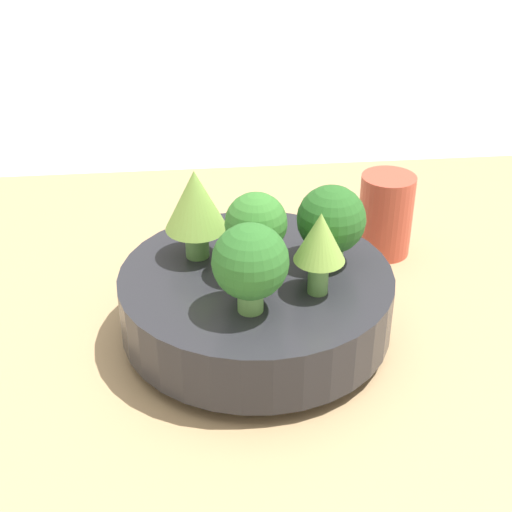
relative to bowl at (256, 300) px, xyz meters
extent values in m
plane|color=silver|center=(0.04, -0.02, -0.08)|extent=(6.00, 6.00, 0.00)
cube|color=tan|center=(0.04, -0.02, -0.06)|extent=(1.01, 0.84, 0.04)
cylinder|color=#28282D|center=(0.00, 0.00, -0.04)|extent=(0.12, 0.12, 0.01)
cylinder|color=#28282D|center=(0.00, 0.00, 0.00)|extent=(0.27, 0.27, 0.06)
cylinder|color=#609347|center=(0.06, -0.04, 0.05)|extent=(0.02, 0.02, 0.03)
cone|color=#84AD47|center=(0.06, -0.04, 0.10)|extent=(0.06, 0.06, 0.06)
cylinder|color=#6BA34C|center=(0.01, 0.06, 0.05)|extent=(0.02, 0.02, 0.03)
sphere|color=#2D6B28|center=(0.01, 0.06, 0.08)|extent=(0.07, 0.07, 0.07)
cylinder|color=#609347|center=(-0.05, 0.04, 0.05)|extent=(0.02, 0.02, 0.04)
cone|color=#84AD47|center=(-0.05, 0.04, 0.09)|extent=(0.05, 0.05, 0.05)
cylinder|color=#7AB256|center=(-0.08, -0.01, 0.04)|extent=(0.03, 0.03, 0.02)
sphere|color=#286023|center=(-0.08, -0.01, 0.08)|extent=(0.07, 0.07, 0.07)
cylinder|color=#7AB256|center=(0.00, 0.00, 0.05)|extent=(0.03, 0.03, 0.03)
sphere|color=#387A2D|center=(0.00, 0.00, 0.09)|extent=(0.06, 0.06, 0.06)
cylinder|color=#C64C38|center=(-0.17, -0.16, 0.01)|extent=(0.07, 0.07, 0.10)
camera|label=1|loc=(0.06, 0.59, 0.40)|focal=50.00mm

